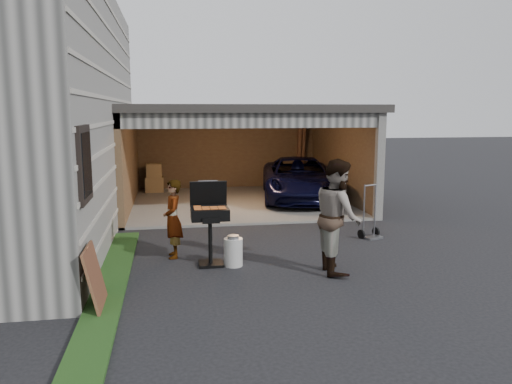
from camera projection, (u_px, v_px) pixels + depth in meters
ground at (248, 272)px, 8.59m from camera, size 80.00×80.00×0.00m
groundcover_strip at (106, 300)px, 7.23m from camera, size 0.50×8.00×0.06m
garage at (238, 140)px, 15.02m from camera, size 6.80×6.30×2.90m
minivan at (299, 181)px, 15.25m from camera, size 2.87×4.88×1.27m
woman at (173, 219)px, 9.35m from camera, size 0.39×0.56×1.48m
man at (338, 216)px, 8.49m from camera, size 0.80×1.00×1.95m
bbq_grill at (210, 216)px, 8.88m from camera, size 0.67×0.59×1.49m
propane_tank at (233, 252)px, 8.91m from camera, size 0.42×0.42×0.50m
plywood_panel at (95, 279)px, 6.91m from camera, size 0.23×0.82×0.90m
hand_truck at (371, 228)px, 10.88m from camera, size 0.53×0.49×1.18m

